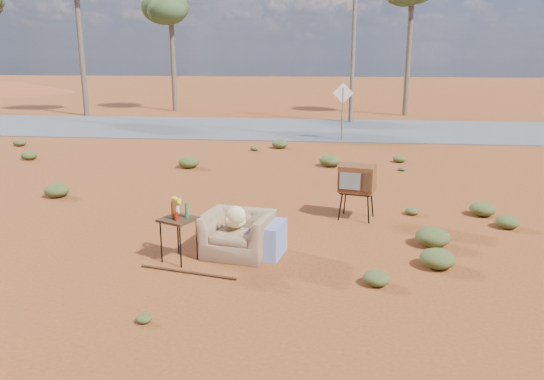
# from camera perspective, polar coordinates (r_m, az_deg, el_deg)

# --- Properties ---
(ground) EXTENTS (140.00, 140.00, 0.00)m
(ground) POSITION_cam_1_polar(r_m,az_deg,el_deg) (8.95, -1.16, -6.73)
(ground) COLOR brown
(ground) RESTS_ON ground
(highway) EXTENTS (140.00, 7.00, 0.04)m
(highway) POSITION_cam_1_polar(r_m,az_deg,el_deg) (23.52, 3.70, 6.58)
(highway) COLOR #565659
(highway) RESTS_ON ground
(armchair) EXTENTS (1.39, 0.88, 0.95)m
(armchair) POSITION_cam_1_polar(r_m,az_deg,el_deg) (8.73, -3.11, -4.20)
(armchair) COLOR #8A674B
(armchair) RESTS_ON ground
(tv_unit) EXTENTS (0.79, 0.69, 1.09)m
(tv_unit) POSITION_cam_1_polar(r_m,az_deg,el_deg) (10.65, 9.17, 1.13)
(tv_unit) COLOR black
(tv_unit) RESTS_ON ground
(side_table) EXTENTS (0.66, 0.66, 1.01)m
(side_table) POSITION_cam_1_polar(r_m,az_deg,el_deg) (8.53, -10.11, -2.76)
(side_table) COLOR #3D2A16
(side_table) RESTS_ON ground
(rusty_bar) EXTENTS (1.56, 0.37, 0.04)m
(rusty_bar) POSITION_cam_1_polar(r_m,az_deg,el_deg) (8.23, -9.06, -8.72)
(rusty_bar) COLOR #452612
(rusty_bar) RESTS_ON ground
(road_sign) EXTENTS (0.78, 0.06, 2.19)m
(road_sign) POSITION_cam_1_polar(r_m,az_deg,el_deg) (20.35, 7.62, 9.45)
(road_sign) COLOR brown
(road_sign) RESTS_ON ground
(eucalyptus_near_left) EXTENTS (3.20, 3.20, 6.60)m
(eucalyptus_near_left) POSITION_cam_1_polar(r_m,az_deg,el_deg) (31.69, -10.82, 18.23)
(eucalyptus_near_left) COLOR brown
(eucalyptus_near_left) RESTS_ON ground
(utility_pole_center) EXTENTS (1.40, 0.20, 8.00)m
(utility_pole_center) POSITION_cam_1_polar(r_m,az_deg,el_deg) (25.80, 8.78, 16.33)
(utility_pole_center) COLOR brown
(utility_pole_center) RESTS_ON ground
(scrub_patch) EXTENTS (17.49, 8.07, 0.33)m
(scrub_patch) POSITION_cam_1_polar(r_m,az_deg,el_deg) (13.19, -2.19, 0.89)
(scrub_patch) COLOR #494E22
(scrub_patch) RESTS_ON ground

